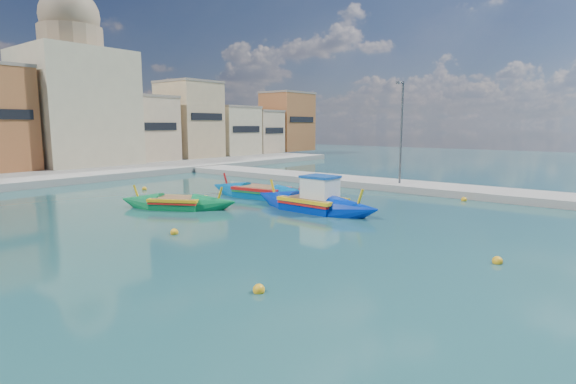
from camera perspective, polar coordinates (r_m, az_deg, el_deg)
ground at (r=17.04m, az=7.46°, el=-8.10°), size 160.00×160.00×0.00m
east_quay at (r=33.42m, az=23.69°, el=-0.13°), size 4.00×70.00×0.50m
north_quay at (r=43.00m, az=-32.04°, el=1.13°), size 80.00×8.00×0.60m
north_townhouses at (r=52.05m, az=-28.22°, el=7.67°), size 83.20×7.87×10.19m
church_block at (r=54.14m, az=-25.47°, el=11.47°), size 10.00×10.00×19.10m
quay_street_lamp at (r=34.60m, az=14.16°, el=7.40°), size 1.18×0.16×8.00m
luzzu_blue_cabin at (r=25.68m, az=3.26°, el=-1.53°), size 2.52×8.89×3.12m
luzzu_cyan_mid at (r=30.37m, az=-3.41°, el=-0.17°), size 2.98×8.91×2.58m
luzzu_green at (r=27.12m, az=-13.82°, el=-1.51°), size 5.20×7.27×2.30m
mooring_buoys at (r=21.59m, az=-4.24°, el=-4.28°), size 24.03×25.95×0.36m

